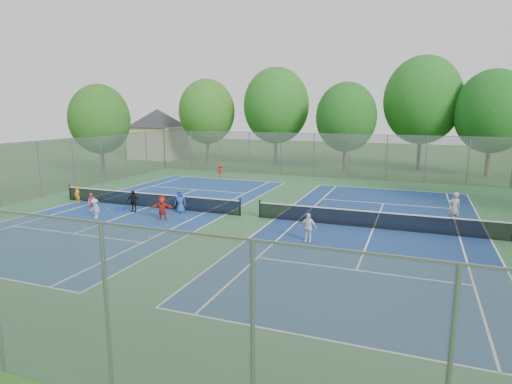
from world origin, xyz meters
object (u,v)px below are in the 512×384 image
net_left (148,200)px  net_right (374,220)px  ball_crate (121,209)px  ball_hopper (178,204)px  instructor (454,209)px

net_left → net_right: (14.00, 0.00, 0.00)m
net_right → ball_crate: net_right is taller
ball_crate → ball_hopper: size_ratio=0.73×
net_left → ball_hopper: (1.84, 0.58, -0.21)m
net_right → instructor: (3.95, 2.29, 0.46)m
net_left → instructor: instructor is taller
net_right → ball_crate: 15.06m
net_left → instructor: size_ratio=7.06×
ball_hopper → instructor: size_ratio=0.27×
instructor → net_left: bearing=-11.4°
net_left → net_right: 14.00m
net_right → ball_hopper: 12.17m
net_right → ball_crate: (-14.99, -1.46, -0.30)m
net_left → ball_crate: size_ratio=35.24×
net_left → instructor: 18.10m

